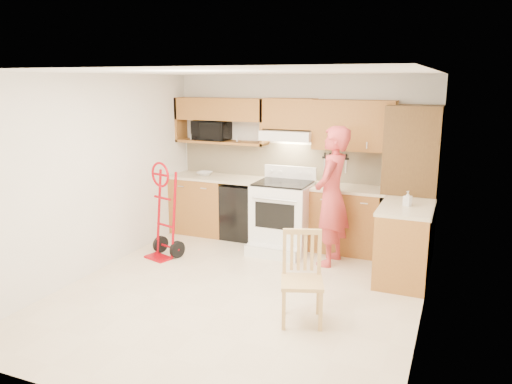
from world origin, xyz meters
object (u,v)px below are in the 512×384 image
Objects in this scene: person at (332,196)px; dining_chair at (302,279)px; microwave at (212,130)px; range at (281,211)px; hand_truck at (162,215)px.

dining_chair is at bearing 8.95° from person.
microwave is 2.38m from person.
range is at bearing 95.92° from dining_chair.
dining_chair is at bearing -7.72° from hand_truck.
dining_chair is (2.36, -1.08, -0.14)m from hand_truck.
microwave reaches higher than range.
person is (2.14, -0.74, -0.72)m from microwave.
hand_truck reaches higher than range.
dining_chair is (0.95, -2.01, -0.12)m from range.
range is at bearing -18.94° from microwave.
dining_chair is (2.30, -2.48, -1.18)m from microwave.
hand_truck is (-2.21, -0.66, -0.32)m from person.
microwave is at bearing 160.77° from range.
person is at bearing -18.39° from range.
range is 1.26× the size of dining_chair.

